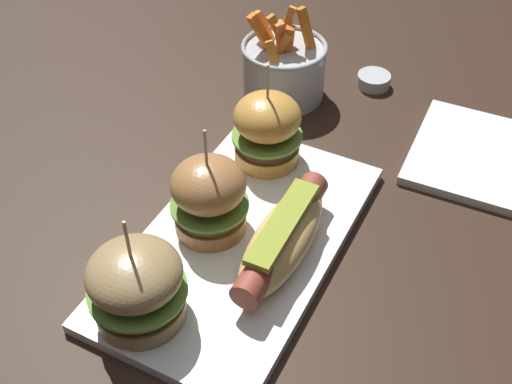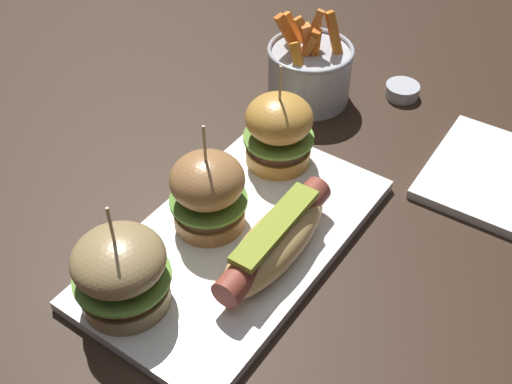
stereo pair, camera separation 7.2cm
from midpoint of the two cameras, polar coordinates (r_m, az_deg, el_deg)
ground_plane at (r=0.74m, az=-4.11°, el=-4.92°), size 3.00×3.00×0.00m
platter_main at (r=0.73m, az=-4.14°, el=-4.56°), size 0.37×0.21×0.01m
hot_dog at (r=0.69m, az=-0.83°, el=-4.43°), size 0.19×0.06×0.05m
slider_left at (r=0.64m, az=-13.64°, el=-8.12°), size 0.10×0.10×0.13m
slider_center at (r=0.71m, az=-7.03°, el=-0.51°), size 0.09×0.09×0.14m
slider_right at (r=0.80m, az=-1.62°, el=5.45°), size 0.09×0.09×0.14m
fries_bucket at (r=0.94m, az=0.19°, el=10.72°), size 0.12×0.12×0.14m
sauce_ramekin at (r=0.99m, az=8.20°, el=9.62°), size 0.05×0.05×0.02m
side_plate at (r=0.88m, az=17.23°, el=2.79°), size 0.19×0.19×0.01m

